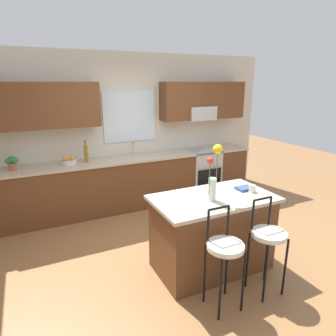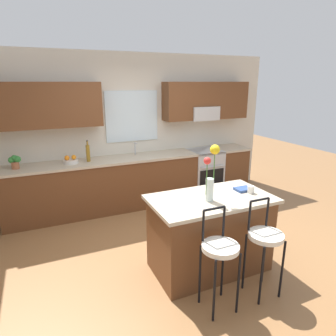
# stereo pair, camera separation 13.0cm
# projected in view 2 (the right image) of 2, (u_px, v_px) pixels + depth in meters

# --- Properties ---
(ground_plane) EXTENTS (14.00, 14.00, 0.00)m
(ground_plane) POSITION_uv_depth(u_px,v_px,m) (179.00, 249.00, 4.05)
(ground_plane) COLOR olive
(back_wall_assembly) EXTENTS (5.60, 0.50, 2.70)m
(back_wall_assembly) POSITION_uv_depth(u_px,v_px,m) (134.00, 121.00, 5.38)
(back_wall_assembly) COLOR beige
(back_wall_assembly) RESTS_ON ground
(counter_run) EXTENTS (4.56, 0.64, 0.92)m
(counter_run) POSITION_uv_depth(u_px,v_px,m) (139.00, 180.00, 5.42)
(counter_run) COLOR brown
(counter_run) RESTS_ON ground
(sink_faucet) EXTENTS (0.02, 0.13, 0.23)m
(sink_faucet) POSITION_uv_depth(u_px,v_px,m) (135.00, 147.00, 5.37)
(sink_faucet) COLOR #B7BABC
(sink_faucet) RESTS_ON counter_run
(oven_range) EXTENTS (0.60, 0.64, 0.92)m
(oven_range) POSITION_uv_depth(u_px,v_px,m) (204.00, 172.00, 5.92)
(oven_range) COLOR #B7BABC
(oven_range) RESTS_ON ground
(kitchen_island) EXTENTS (1.42, 0.81, 0.92)m
(kitchen_island) POSITION_uv_depth(u_px,v_px,m) (210.00, 233.00, 3.54)
(kitchen_island) COLOR brown
(kitchen_island) RESTS_ON ground
(bar_stool_near) EXTENTS (0.36, 0.36, 1.04)m
(bar_stool_near) POSITION_uv_depth(u_px,v_px,m) (220.00, 252.00, 2.84)
(bar_stool_near) COLOR black
(bar_stool_near) RESTS_ON ground
(bar_stool_middle) EXTENTS (0.36, 0.36, 1.04)m
(bar_stool_middle) POSITION_uv_depth(u_px,v_px,m) (265.00, 240.00, 3.05)
(bar_stool_middle) COLOR black
(bar_stool_middle) RESTS_ON ground
(flower_vase) EXTENTS (0.18, 0.11, 0.64)m
(flower_vase) POSITION_uv_depth(u_px,v_px,m) (211.00, 174.00, 3.23)
(flower_vase) COLOR silver
(flower_vase) RESTS_ON kitchen_island
(mug_ceramic) EXTENTS (0.08, 0.08, 0.09)m
(mug_ceramic) POSITION_uv_depth(u_px,v_px,m) (251.00, 189.00, 3.53)
(mug_ceramic) COLOR silver
(mug_ceramic) RESTS_ON kitchen_island
(cookbook) EXTENTS (0.20, 0.15, 0.03)m
(cookbook) POSITION_uv_depth(u_px,v_px,m) (243.00, 189.00, 3.62)
(cookbook) COLOR navy
(cookbook) RESTS_ON kitchen_island
(fruit_bowl_oranges) EXTENTS (0.24, 0.24, 0.13)m
(fruit_bowl_oranges) POSITION_uv_depth(u_px,v_px,m) (71.00, 161.00, 4.83)
(fruit_bowl_oranges) COLOR silver
(fruit_bowl_oranges) RESTS_ON counter_run
(bottle_olive_oil) EXTENTS (0.06, 0.06, 0.36)m
(bottle_olive_oil) POSITION_uv_depth(u_px,v_px,m) (88.00, 153.00, 4.91)
(bottle_olive_oil) COLOR olive
(bottle_olive_oil) RESTS_ON counter_run
(potted_plant_small) EXTENTS (0.18, 0.12, 0.22)m
(potted_plant_small) POSITION_uv_depth(u_px,v_px,m) (15.00, 161.00, 4.50)
(potted_plant_small) COLOR #9E5B3D
(potted_plant_small) RESTS_ON counter_run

